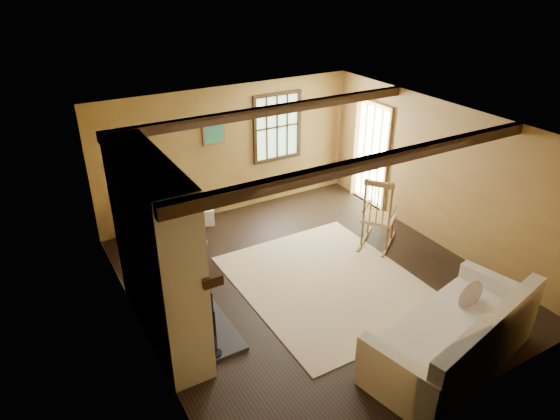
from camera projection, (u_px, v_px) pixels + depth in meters
ground at (309, 280)px, 7.57m from camera, size 5.50×5.50×0.00m
room_envelope at (315, 172)px, 7.13m from camera, size 5.02×5.52×2.44m
fireplace at (159, 258)px, 6.08m from camera, size 1.02×2.30×2.40m
rug at (328, 283)px, 7.51m from camera, size 2.50×3.00×0.01m
rocking_chair at (378, 217)px, 8.29m from camera, size 1.00×0.91×1.24m
sofa at (456, 341)px, 5.89m from camera, size 2.47×1.48×0.93m
firewood_pile at (140, 232)px, 8.64m from camera, size 0.65×0.12×0.24m
laundry_basket at (200, 215)px, 9.15m from camera, size 0.60×0.53×0.30m
basket_pillow at (199, 203)px, 9.04m from camera, size 0.40×0.34×0.18m
armchair at (155, 225)px, 8.39m from camera, size 1.03×1.03×0.69m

